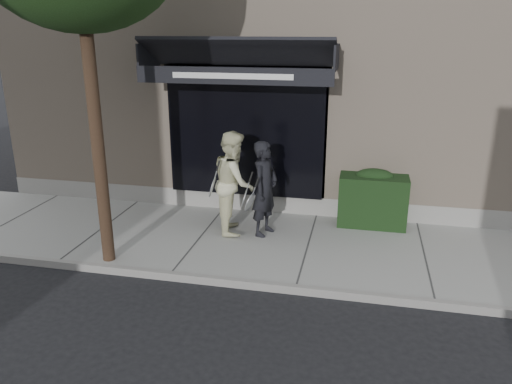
# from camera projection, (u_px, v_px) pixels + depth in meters

# --- Properties ---
(ground) EXTENTS (80.00, 80.00, 0.00)m
(ground) POSITION_uv_depth(u_px,v_px,m) (308.00, 251.00, 8.98)
(ground) COLOR black
(ground) RESTS_ON ground
(sidewalk) EXTENTS (20.00, 3.00, 0.12)m
(sidewalk) POSITION_uv_depth(u_px,v_px,m) (308.00, 248.00, 8.96)
(sidewalk) COLOR #999994
(sidewalk) RESTS_ON ground
(curb) EXTENTS (20.00, 0.10, 0.14)m
(curb) POSITION_uv_depth(u_px,v_px,m) (296.00, 289.00, 7.52)
(curb) COLOR gray
(curb) RESTS_ON ground
(building_facade) EXTENTS (14.30, 8.04, 5.64)m
(building_facade) POSITION_uv_depth(u_px,v_px,m) (334.00, 72.00, 12.72)
(building_facade) COLOR beige
(building_facade) RESTS_ON ground
(hedge) EXTENTS (1.30, 0.70, 1.14)m
(hedge) POSITION_uv_depth(u_px,v_px,m) (373.00, 198.00, 9.71)
(hedge) COLOR black
(hedge) RESTS_ON sidewalk
(pedestrian_front) EXTENTS (0.73, 0.86, 1.78)m
(pedestrian_front) POSITION_uv_depth(u_px,v_px,m) (265.00, 189.00, 9.15)
(pedestrian_front) COLOR black
(pedestrian_front) RESTS_ON sidewalk
(pedestrian_back) EXTENTS (0.94, 1.09, 1.92)m
(pedestrian_back) POSITION_uv_depth(u_px,v_px,m) (234.00, 182.00, 9.29)
(pedestrian_back) COLOR beige
(pedestrian_back) RESTS_ON sidewalk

